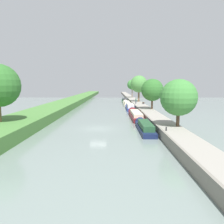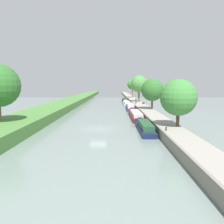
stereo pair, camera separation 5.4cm
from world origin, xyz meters
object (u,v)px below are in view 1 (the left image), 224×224
at_px(person_walking, 136,100).
at_px(narrowboat_navy, 144,127).
at_px(narrowboat_maroon, 135,115).
at_px(narrowboat_cream, 127,103).
at_px(mooring_bollard_near, 166,129).
at_px(narrowboat_green, 125,100).
at_px(mooring_bollard_far, 129,98).
at_px(park_bench, 143,103).
at_px(narrowboat_blue, 130,107).

bearing_deg(person_walking, narrowboat_navy, -93.57).
bearing_deg(narrowboat_maroon, narrowboat_cream, 90.36).
bearing_deg(narrowboat_cream, narrowboat_navy, -89.69).
height_order(narrowboat_navy, mooring_bollard_near, mooring_bollard_near).
bearing_deg(narrowboat_maroon, narrowboat_green, 90.05).
height_order(narrowboat_green, person_walking, person_walking).
relative_size(narrowboat_navy, narrowboat_maroon, 0.75).
xyz_separation_m(narrowboat_cream, mooring_bollard_near, (2.00, -45.79, 0.86)).
bearing_deg(narrowboat_maroon, mooring_bollard_far, 87.65).
distance_m(narrowboat_maroon, narrowboat_green, 40.63).
relative_size(narrowboat_cream, person_walking, 8.69).
height_order(narrowboat_green, mooring_bollard_near, mooring_bollard_near).
bearing_deg(mooring_bollard_far, narrowboat_maroon, -92.35).
xyz_separation_m(narrowboat_navy, park_bench, (4.08, 31.18, 0.97)).
height_order(person_walking, mooring_bollard_near, person_walking).
distance_m(narrowboat_green, person_walking, 21.47).
xyz_separation_m(narrowboat_green, person_walking, (2.09, -21.32, 1.50)).
distance_m(person_walking, mooring_bollard_near, 38.05).
bearing_deg(narrowboat_cream, mooring_bollard_near, -87.50).
distance_m(mooring_bollard_far, park_bench, 26.42).
bearing_deg(park_bench, narrowboat_cream, 115.96).
bearing_deg(park_bench, person_walking, 152.50).
bearing_deg(mooring_bollard_far, narrowboat_cream, -96.51).
relative_size(narrowboat_blue, park_bench, 7.18).
height_order(narrowboat_maroon, person_walking, person_walking).
relative_size(narrowboat_blue, narrowboat_cream, 0.75).
height_order(narrowboat_maroon, park_bench, park_bench).
relative_size(narrowboat_navy, park_bench, 7.09).
bearing_deg(narrowboat_green, mooring_bollard_far, 64.67).
xyz_separation_m(narrowboat_green, mooring_bollard_far, (1.86, 3.93, 0.85)).
distance_m(narrowboat_navy, mooring_bollard_near, 6.11).
xyz_separation_m(narrowboat_maroon, narrowboat_blue, (-0.09, 13.95, 0.11)).
distance_m(person_walking, park_bench, 2.39).
bearing_deg(person_walking, narrowboat_blue, -111.82).
bearing_deg(narrowboat_cream, mooring_bollard_far, 83.49).
height_order(narrowboat_cream, narrowboat_green, narrowboat_green).
relative_size(narrowboat_navy, narrowboat_green, 1.03).
bearing_deg(person_walking, narrowboat_maroon, -96.08).
xyz_separation_m(narrowboat_navy, mooring_bollard_far, (1.78, 57.50, 0.85)).
height_order(narrowboat_maroon, narrowboat_green, narrowboat_green).
xyz_separation_m(narrowboat_maroon, narrowboat_cream, (-0.17, 27.06, -0.02)).
relative_size(mooring_bollard_near, mooring_bollard_far, 1.00).
bearing_deg(mooring_bollard_far, narrowboat_blue, -93.58).
relative_size(narrowboat_blue, mooring_bollard_far, 23.92).
bearing_deg(narrowboat_blue, person_walking, 68.18).
distance_m(narrowboat_maroon, park_bench, 18.72).
height_order(narrowboat_maroon, mooring_bollard_near, mooring_bollard_near).
height_order(narrowboat_blue, person_walking, person_walking).
xyz_separation_m(narrowboat_green, mooring_bollard_near, (1.86, -59.36, 0.85)).
height_order(person_walking, mooring_bollard_far, person_walking).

